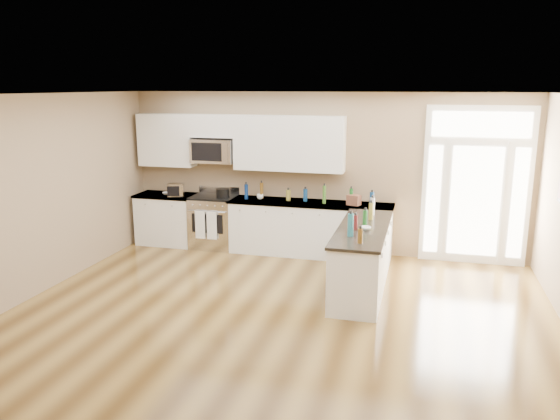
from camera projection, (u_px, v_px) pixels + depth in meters
name	position (u px, v px, depth m)	size (l,w,h in m)	color
ground	(255.00, 351.00, 6.10)	(8.00, 8.00, 0.00)	#523817
room_shell	(253.00, 202.00, 5.72)	(8.00, 8.00, 8.00)	#988060
back_cabinet_left	(168.00, 220.00, 10.20)	(1.10, 0.66, 0.94)	white
back_cabinet_right	(310.00, 230.00, 9.51)	(2.85, 0.66, 0.94)	white
peninsula_cabinet	(362.00, 260.00, 7.88)	(0.69, 2.32, 0.94)	white
upper_cabinet_left	(167.00, 140.00, 10.00)	(1.04, 0.33, 0.95)	white
upper_cabinet_right	(289.00, 143.00, 9.42)	(1.94, 0.33, 0.95)	white
upper_cabinet_short	(214.00, 126.00, 9.71)	(0.82, 0.33, 0.40)	white
microwave	(214.00, 151.00, 9.77)	(0.78, 0.41, 0.42)	silver
entry_door	(476.00, 186.00, 8.89)	(1.70, 0.10, 2.60)	white
kitchen_range	(214.00, 221.00, 9.95)	(0.79, 0.70, 1.08)	silver
stockpot	(223.00, 193.00, 9.70)	(0.23, 0.23, 0.18)	black
toaster_oven	(176.00, 190.00, 9.86)	(0.28, 0.22, 0.24)	silver
cardboard_box	(354.00, 200.00, 9.15)	(0.21, 0.15, 0.17)	brown
bowl_left	(167.00, 193.00, 10.05)	(0.17, 0.17, 0.04)	white
bowl_peninsula	(366.00, 228.00, 7.59)	(0.15, 0.15, 0.05)	white
cup_counter	(260.00, 197.00, 9.64)	(0.11, 0.11, 0.09)	white
counter_bottles	(332.00, 205.00, 8.58)	(2.35, 2.43, 0.31)	#19591E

